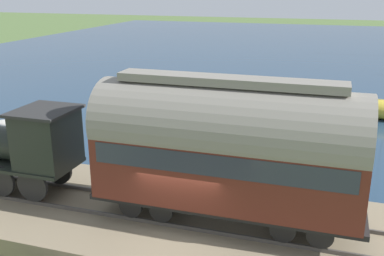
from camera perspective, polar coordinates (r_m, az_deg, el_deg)
ground_plane at (r=14.52m, az=-0.97°, el=-14.42°), size 200.00×200.00×0.00m
harbor_water at (r=56.16m, az=13.64°, el=9.37°), size 80.00×80.00×0.01m
rail_embankment at (r=14.87m, az=-0.21°, el=-12.27°), size 5.87×56.00×0.71m
steam_locomotive at (r=16.83m, az=-21.04°, el=-1.87°), size 2.08×5.35×3.38m
passenger_coach at (r=13.38m, az=4.47°, el=-2.32°), size 2.56×8.23×4.54m
rowboat_mid_harbor at (r=27.63m, az=-5.90°, el=1.97°), size 1.54×2.36×0.50m
rowboat_far_out at (r=23.58m, az=6.78°, el=-1.07°), size 2.29×1.90×0.33m
rowboat_off_pier at (r=27.60m, az=-22.16°, el=0.53°), size 1.05×2.14×0.34m
rowboat_near_shore at (r=20.72m, az=8.48°, el=-3.73°), size 1.40×2.96×0.40m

